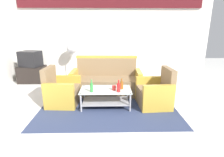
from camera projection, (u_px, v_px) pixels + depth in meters
The scene contains 14 objects.
ground_plane at pixel (113, 121), 3.36m from camera, with size 14.00×14.00×0.00m, color silver.
wall_back at pixel (110, 35), 5.88m from camera, with size 6.52×0.19×2.80m.
rug at pixel (108, 104), 4.08m from camera, with size 2.93×2.28×0.01m, color #2D3856.
couch at pixel (106, 82), 4.71m from camera, with size 1.83×0.80×0.96m.
armchair_left at pixel (62, 92), 4.05m from camera, with size 0.74×0.80×0.85m.
armchair_right at pixel (155, 93), 3.97m from camera, with size 0.74×0.80×0.85m.
coffee_table at pixel (106, 95), 3.90m from camera, with size 1.10×0.60×0.40m.
bottle_red at pixel (119, 87), 3.68m from camera, with size 0.07×0.07×0.26m.
bottle_green at pixel (92, 87), 3.68m from camera, with size 0.06×0.06×0.27m.
bottle_brown at pixel (122, 85), 3.86m from camera, with size 0.07×0.07×0.24m.
cup at pixel (114, 88), 3.81m from camera, with size 0.08×0.08×0.10m, color red.
tv_stand at pixel (32, 74), 5.68m from camera, with size 0.80×0.50×0.52m, color black.
television at pixel (30, 59), 5.55m from camera, with size 0.70×0.60×0.48m.
pedestal_fan at pixel (72, 50), 5.55m from camera, with size 0.36×0.36×1.27m.
Camera 1 is at (-0.07, -3.00, 1.71)m, focal length 28.49 mm.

